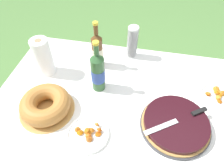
{
  "coord_description": "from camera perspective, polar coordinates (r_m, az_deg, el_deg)",
  "views": [
    {
      "loc": [
        0.07,
        -0.61,
        1.65
      ],
      "look_at": [
        -0.09,
        0.17,
        0.75
      ],
      "focal_mm": 32.0,
      "sensor_mm": 36.0,
      "label": 1
    }
  ],
  "objects": [
    {
      "name": "snack_plate_left",
      "position": [
        1.35,
        27.76,
        -3.02
      ],
      "size": [
        0.2,
        0.2,
        0.06
      ],
      "color": "white",
      "rests_on": "tablecloth"
    },
    {
      "name": "snack_plate_near",
      "position": [
        1.07,
        -6.75,
        -13.9
      ],
      "size": [
        0.22,
        0.22,
        0.06
      ],
      "color": "white",
      "rests_on": "tablecloth"
    },
    {
      "name": "serving_knife",
      "position": [
        1.11,
        19.31,
        -9.29
      ],
      "size": [
        0.32,
        0.23,
        0.01
      ],
      "rotation": [
        0.0,
        0.0,
        3.74
      ],
      "color": "silver",
      "rests_on": "berry_tart"
    },
    {
      "name": "cider_bottle_green",
      "position": [
        1.17,
        -4.04,
        3.41
      ],
      "size": [
        0.08,
        0.08,
        0.35
      ],
      "color": "#2D562D",
      "rests_on": "tablecloth"
    },
    {
      "name": "cider_bottle_amber",
      "position": [
        1.32,
        -4.24,
        9.54
      ],
      "size": [
        0.07,
        0.07,
        0.33
      ],
      "color": "brown",
      "rests_on": "tablecloth"
    },
    {
      "name": "bundt_cake",
      "position": [
        1.17,
        -18.47,
        -5.6
      ],
      "size": [
        0.31,
        0.31,
        0.1
      ],
      "color": "tan",
      "rests_on": "tablecloth"
    },
    {
      "name": "berry_tart",
      "position": [
        1.12,
        17.67,
        -10.81
      ],
      "size": [
        0.37,
        0.37,
        0.06
      ],
      "color": "#38383D",
      "rests_on": "tablecloth"
    },
    {
      "name": "cup_stack",
      "position": [
        1.41,
        5.84,
        11.74
      ],
      "size": [
        0.07,
        0.07,
        0.24
      ],
      "color": "white",
      "rests_on": "tablecloth"
    },
    {
      "name": "tablecloth",
      "position": [
        1.15,
        2.81,
        -9.24
      ],
      "size": [
        1.57,
        1.22,
        0.1
      ],
      "color": "white",
      "rests_on": "garden_table"
    },
    {
      "name": "ground_plane",
      "position": [
        1.76,
        1.94,
        -21.19
      ],
      "size": [
        16.0,
        16.0,
        0.0
      ],
      "primitive_type": "plane",
      "color": "#568442"
    },
    {
      "name": "garden_table",
      "position": [
        1.19,
        2.73,
        -10.44
      ],
      "size": [
        1.56,
        1.21,
        0.69
      ],
      "color": "brown",
      "rests_on": "ground_plane"
    },
    {
      "name": "paper_towel_roll",
      "position": [
        1.34,
        -19.0,
        7.24
      ],
      "size": [
        0.11,
        0.11,
        0.26
      ],
      "color": "white",
      "rests_on": "tablecloth"
    }
  ]
}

